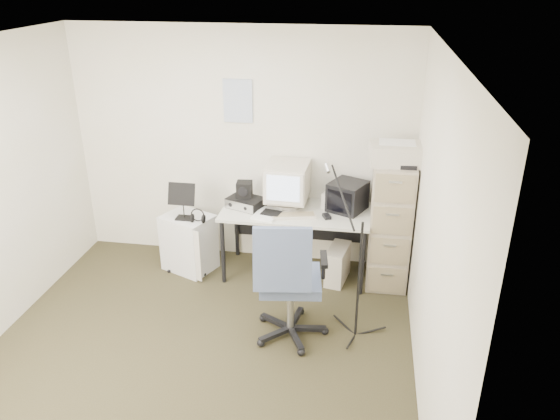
% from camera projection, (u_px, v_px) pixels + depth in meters
% --- Properties ---
extents(floor, '(3.60, 3.60, 0.01)m').
position_uv_depth(floor, '(198.00, 353.00, 4.63)').
color(floor, '#302C18').
rests_on(floor, ground).
extents(ceiling, '(3.60, 3.60, 0.01)m').
position_uv_depth(ceiling, '(175.00, 49.00, 3.60)').
color(ceiling, white).
rests_on(ceiling, ground).
extents(wall_back, '(3.60, 0.02, 2.50)m').
position_uv_depth(wall_back, '(242.00, 148.00, 5.74)').
color(wall_back, beige).
rests_on(wall_back, ground).
extents(wall_front, '(3.60, 0.02, 2.50)m').
position_uv_depth(wall_front, '(64.00, 384.00, 2.49)').
color(wall_front, beige).
rests_on(wall_front, ground).
extents(wall_right, '(0.02, 3.60, 2.50)m').
position_uv_depth(wall_right, '(433.00, 237.00, 3.85)').
color(wall_right, beige).
rests_on(wall_right, ground).
extents(wall_calendar, '(0.30, 0.02, 0.44)m').
position_uv_depth(wall_calendar, '(238.00, 101.00, 5.52)').
color(wall_calendar, white).
rests_on(wall_calendar, wall_back).
extents(filing_cabinet, '(0.40, 0.60, 1.30)m').
position_uv_depth(filing_cabinet, '(390.00, 223.00, 5.46)').
color(filing_cabinet, gray).
rests_on(filing_cabinet, floor).
extents(printer, '(0.52, 0.38, 0.19)m').
position_uv_depth(printer, '(397.00, 154.00, 5.09)').
color(printer, beige).
rests_on(printer, filing_cabinet).
extents(desk, '(1.50, 0.70, 0.73)m').
position_uv_depth(desk, '(295.00, 242.00, 5.69)').
color(desk, beige).
rests_on(desk, floor).
extents(crt_monitor, '(0.43, 0.45, 0.46)m').
position_uv_depth(crt_monitor, '(288.00, 185.00, 5.56)').
color(crt_monitor, beige).
rests_on(crt_monitor, desk).
extents(crt_tv, '(0.44, 0.45, 0.30)m').
position_uv_depth(crt_tv, '(347.00, 196.00, 5.50)').
color(crt_tv, black).
rests_on(crt_tv, desk).
extents(desk_speaker, '(0.11, 0.11, 0.16)m').
position_uv_depth(desk_speaker, '(326.00, 201.00, 5.56)').
color(desk_speaker, beige).
rests_on(desk_speaker, desk).
extents(keyboard, '(0.46, 0.26, 0.02)m').
position_uv_depth(keyboard, '(294.00, 216.00, 5.40)').
color(keyboard, beige).
rests_on(keyboard, desk).
extents(mouse, '(0.10, 0.12, 0.03)m').
position_uv_depth(mouse, '(327.00, 216.00, 5.37)').
color(mouse, black).
rests_on(mouse, desk).
extents(radio_receiver, '(0.42, 0.36, 0.10)m').
position_uv_depth(radio_receiver, '(246.00, 202.00, 5.60)').
color(radio_receiver, black).
rests_on(radio_receiver, desk).
extents(radio_speaker, '(0.17, 0.16, 0.16)m').
position_uv_depth(radio_speaker, '(244.00, 189.00, 5.59)').
color(radio_speaker, black).
rests_on(radio_speaker, radio_receiver).
extents(papers, '(0.29, 0.35, 0.02)m').
position_uv_depth(papers, '(267.00, 214.00, 5.44)').
color(papers, white).
rests_on(papers, desk).
extents(pc_tower, '(0.25, 0.43, 0.38)m').
position_uv_depth(pc_tower, '(338.00, 264.00, 5.63)').
color(pc_tower, beige).
rests_on(pc_tower, floor).
extents(office_chair, '(0.75, 0.75, 1.15)m').
position_uv_depth(office_chair, '(291.00, 278.00, 4.63)').
color(office_chair, '#4F5D71').
rests_on(office_chair, floor).
extents(side_cart, '(0.61, 0.56, 0.61)m').
position_uv_depth(side_cart, '(189.00, 242.00, 5.81)').
color(side_cart, silver).
rests_on(side_cart, floor).
extents(music_stand, '(0.30, 0.21, 0.41)m').
position_uv_depth(music_stand, '(183.00, 201.00, 5.56)').
color(music_stand, black).
rests_on(music_stand, side_cart).
extents(headphones, '(0.17, 0.17, 0.03)m').
position_uv_depth(headphones, '(198.00, 218.00, 5.54)').
color(headphones, black).
rests_on(headphones, side_cart).
extents(mic_stand, '(0.03, 0.03, 1.45)m').
position_uv_depth(mic_stand, '(360.00, 263.00, 4.57)').
color(mic_stand, black).
rests_on(mic_stand, floor).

